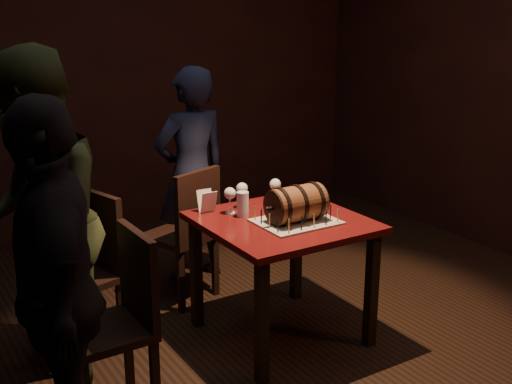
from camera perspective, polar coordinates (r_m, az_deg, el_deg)
room_shell at (r=3.45m, az=0.74°, el=7.05°), size 5.04×5.04×2.80m
pub_table at (r=3.79m, az=2.31°, el=-4.00°), size 0.90×0.90×0.75m
cake_board at (r=3.70m, az=3.59°, el=-2.65°), size 0.45×0.35×0.01m
barrel_cake at (r=3.67m, az=3.61°, el=-1.04°), size 0.38×0.22×0.22m
birthday_candles at (r=3.68m, az=3.60°, el=-1.96°), size 0.40×0.30×0.09m
wine_glass_left at (r=3.83m, az=-2.33°, el=-0.23°), size 0.07×0.07×0.16m
wine_glass_mid at (r=3.93m, az=-1.25°, el=0.21°), size 0.07×0.07×0.16m
wine_glass_right at (r=4.02m, az=1.72°, el=0.58°), size 0.07×0.07×0.16m
pint_of_ale at (r=3.78m, az=-1.19°, el=-1.14°), size 0.07×0.07×0.15m
menu_card at (r=3.88m, az=-4.38°, el=-0.86°), size 0.10×0.05×0.13m
chair_back at (r=4.32m, az=-6.10°, el=-3.19°), size 0.51×0.51×0.93m
chair_left_rear at (r=3.84m, az=-14.75°, el=-6.19°), size 0.49×0.49×0.93m
chair_left_front at (r=3.21m, az=-11.94°, el=-10.56°), size 0.41×0.41×0.93m
person_back at (r=4.62m, az=-5.75°, el=1.45°), size 0.59×0.40×1.56m
person_left_rear at (r=3.39m, az=-18.95°, el=-2.89°), size 0.87×1.01×1.78m
person_left_front at (r=2.80m, az=-17.37°, el=-8.39°), size 0.59×1.02×1.64m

